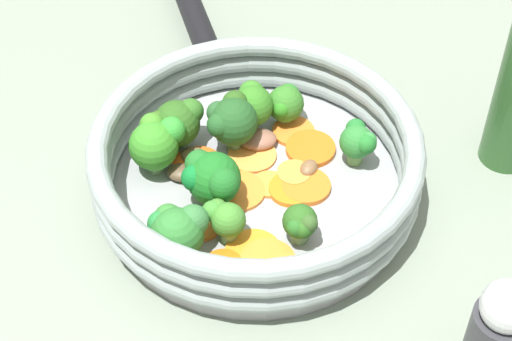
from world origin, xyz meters
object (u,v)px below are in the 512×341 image
Objects in this scene: mushroom_piece_0 at (309,168)px; broccoli_floret_2 at (176,122)px; carrot_slice_5 at (270,184)px; carrot_slice_12 at (198,165)px; broccoli_floret_6 at (288,104)px; mushroom_piece_3 at (195,158)px; mushroom_piece_2 at (258,139)px; broccoli_floret_5 at (358,141)px; carrot_slice_4 at (294,132)px; carrot_slice_0 at (306,186)px; broccoli_floret_0 at (212,178)px; carrot_slice_1 at (294,174)px; broccoli_floret_4 at (231,120)px; carrot_slice_7 at (202,226)px; carrot_slice_8 at (311,149)px; carrot_slice_6 at (291,190)px; carrot_slice_10 at (253,252)px; carrot_slice_2 at (252,155)px; carrot_slice_11 at (268,262)px; carrot_slice_3 at (223,266)px; broccoli_floret_3 at (222,217)px; broccoli_floret_9 at (251,104)px; broccoli_floret_7 at (177,230)px; carrot_slice_9 at (238,191)px; salt_shaker at (496,339)px; mushroom_piece_1 at (182,173)px; broccoli_floret_1 at (156,143)px; broccoli_floret_8 at (301,224)px.

broccoli_floret_2 is at bearing 2.63° from mushroom_piece_0.
carrot_slice_12 is (0.07, 0.00, 0.00)m from carrot_slice_5.
broccoli_floret_6 is at bearing -124.49° from carrot_slice_12.
mushroom_piece_2 is at bearing -139.98° from mushroom_piece_3.
carrot_slice_5 is 0.78× the size of broccoli_floret_5.
broccoli_floret_5 reaches higher than carrot_slice_4.
carrot_slice_0 is 0.09m from broccoli_floret_0.
broccoli_floret_4 is at bearing -14.55° from carrot_slice_1.
mushroom_piece_3 is (0.10, 0.02, -0.00)m from mushroom_piece_0.
carrot_slice_8 is (-0.06, -0.12, 0.00)m from carrot_slice_7.
carrot_slice_6 reaches higher than carrot_slice_10.
carrot_slice_2 and carrot_slice_11 have the same top height.
mushroom_piece_0 is at bearing 103.30° from carrot_slice_8.
broccoli_floret_6 is (0.00, -0.18, 0.02)m from carrot_slice_3.
broccoli_floret_3 is at bearing -68.40° from carrot_slice_3.
carrot_slice_10 is 1.03× the size of carrot_slice_12.
broccoli_floret_0 is (0.05, -0.04, 0.03)m from carrot_slice_10.
broccoli_floret_7 is at bearing 87.51° from broccoli_floret_9.
carrot_slice_11 is 1.02× the size of carrot_slice_12.
broccoli_floret_9 is (0.06, -0.01, 0.03)m from carrot_slice_8.
carrot_slice_4 is 1.27× the size of carrot_slice_7.
salt_shaker is at bearing 155.76° from carrot_slice_9.
broccoli_floret_4 is 0.05m from mushroom_piece_3.
mushroom_piece_3 is (0.03, -0.10, -0.02)m from broccoli_floret_7.
carrot_slice_2 is at bearing 91.54° from mushroom_piece_2.
mushroom_piece_1 is 0.02m from mushroom_piece_3.
carrot_slice_1 is 0.08m from broccoli_floret_0.
carrot_slice_9 is at bearing 176.48° from broccoli_floret_1.
salt_shaker reaches higher than carrot_slice_6.
broccoli_floret_8 is at bearing 115.00° from carrot_slice_6.
broccoli_floret_6 reaches higher than carrot_slice_7.
mushroom_piece_0 is (0.00, -0.02, 0.00)m from carrot_slice_0.
broccoli_floret_1 reaches higher than carrot_slice_2.
broccoli_floret_9 reaches higher than carrot_slice_3.
broccoli_floret_7 is at bearing 65.12° from carrot_slice_8.
carrot_slice_0 is 0.09m from broccoli_floret_6.
broccoli_floret_8 is at bearing -170.98° from carrot_slice_7.
carrot_slice_1 and carrot_slice_12 have the same top height.
carrot_slice_9 is 0.08m from broccoli_floret_8.
carrot_slice_5 is 0.07m from mushroom_piece_3.
carrot_slice_5 is 0.80× the size of broccoli_floret_3.
broccoli_floret_7 is (0.08, 0.10, 0.02)m from carrot_slice_0.
salt_shaker is (-0.31, 0.11, 0.01)m from broccoli_floret_1.
broccoli_floret_6 is (-0.09, -0.06, -0.01)m from broccoli_floret_2.
broccoli_floret_3 reaches higher than carrot_slice_9.
carrot_slice_12 is 0.09m from broccoli_floret_3.
broccoli_floret_0 reaches higher than broccoli_floret_3.
carrot_slice_8 is at bearing -43.14° from salt_shaker.
carrot_slice_6 is 0.08m from carrot_slice_11.
carrot_slice_7 is 0.64× the size of broccoli_floret_7.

